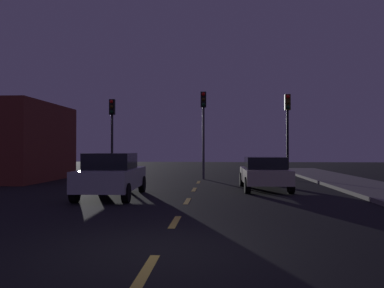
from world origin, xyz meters
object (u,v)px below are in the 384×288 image
object	(u,v)px
car_stopped_ahead	(264,173)
car_adjacent_lane	(112,175)
traffic_signal_left	(112,123)
traffic_signal_center	(203,118)
traffic_signal_right	(288,120)

from	to	relation	value
car_stopped_ahead	car_adjacent_lane	xyz separation A→B (m)	(-5.80, -2.96, 0.08)
traffic_signal_left	car_stopped_ahead	world-z (taller)	traffic_signal_left
car_adjacent_lane	car_stopped_ahead	bearing A→B (deg)	27.03
traffic_signal_center	car_stopped_ahead	xyz separation A→B (m)	(2.81, -5.81, -2.80)
traffic_signal_center	traffic_signal_right	distance (m)	4.79
traffic_signal_center	car_stopped_ahead	bearing A→B (deg)	-64.19
traffic_signal_right	traffic_signal_left	bearing A→B (deg)	-180.00
traffic_signal_left	traffic_signal_right	world-z (taller)	traffic_signal_right
traffic_signal_right	car_stopped_ahead	distance (m)	6.69
car_adjacent_lane	traffic_signal_left	bearing A→B (deg)	105.04
car_stopped_ahead	traffic_signal_center	bearing A→B (deg)	115.81
traffic_signal_left	car_adjacent_lane	bearing A→B (deg)	-74.96
traffic_signal_right	car_stopped_ahead	world-z (taller)	traffic_signal_right
car_adjacent_lane	traffic_signal_right	bearing A→B (deg)	48.42
traffic_signal_center	traffic_signal_right	bearing A→B (deg)	-0.00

